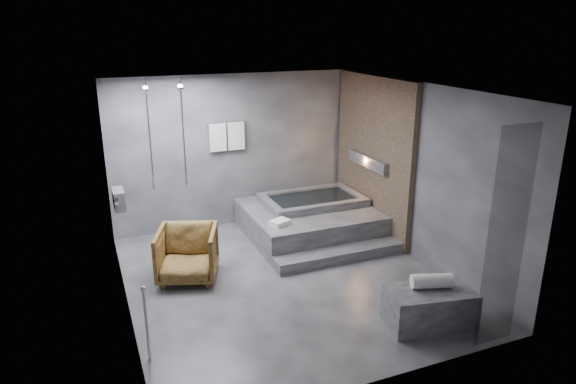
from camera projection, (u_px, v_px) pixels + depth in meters
name	position (u px, v px, depth m)	size (l,w,h in m)	color
room	(304.00, 161.00, 7.47)	(5.00, 5.04, 2.82)	#302F32
tub_deck	(309.00, 221.00, 9.23)	(2.20, 2.00, 0.50)	#353537
tub_step	(340.00, 255.00, 8.25)	(2.20, 0.36, 0.18)	#353537
concrete_bench	(430.00, 307.00, 6.45)	(1.07, 0.59, 0.48)	#363739
driftwood_chair	(187.00, 254.00, 7.57)	(0.84, 0.87, 0.79)	#3F290F
rolled_towel	(432.00, 281.00, 6.40)	(0.19, 0.19, 0.51)	white
deck_towel	(280.00, 222.00, 8.37)	(0.31, 0.23, 0.08)	silver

